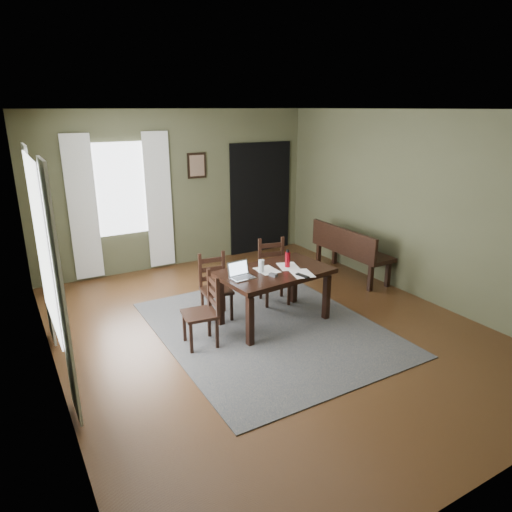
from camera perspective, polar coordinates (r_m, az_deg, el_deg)
ground at (r=5.97m, az=1.46°, el=-9.07°), size 5.00×6.00×0.01m
room_shell at (r=5.39m, az=1.62°, el=8.29°), size 5.02×6.02×2.71m
rug at (r=5.96m, az=1.46°, el=-8.97°), size 2.60×3.20×0.01m
dining_table at (r=5.89m, az=2.32°, el=-2.60°), size 1.51×0.99×0.72m
chair_end at (r=5.44m, az=-6.56°, el=-6.88°), size 0.43×0.43×0.88m
chair_back_left at (r=6.13m, az=-5.13°, el=-3.91°), size 0.43×0.43×0.87m
chair_back_right at (r=6.59m, az=2.22°, el=-2.01°), size 0.49×0.49×0.92m
bench at (r=7.68m, az=11.52°, el=1.04°), size 0.49×1.52×0.86m
laptop at (r=5.60m, az=-1.94°, el=-2.20°), size 0.30×0.24×0.20m
computer_mouse at (r=5.65m, az=2.16°, el=-2.38°), size 0.09×0.12×0.03m
tv_remote at (r=5.67m, az=5.83°, el=-2.46°), size 0.09×0.20×0.02m
drinking_glass at (r=5.76m, az=0.67°, el=-1.27°), size 0.08×0.08×0.16m
water_bottle at (r=5.95m, az=3.97°, el=-0.40°), size 0.08×0.08×0.24m
paper_b at (r=5.76m, az=5.77°, el=-2.21°), size 0.32×0.38×0.00m
paper_c at (r=5.86m, az=1.37°, el=-1.77°), size 0.25×0.32×0.00m
paper_d at (r=6.01m, az=4.05°, el=-1.30°), size 0.32×0.37×0.00m
window_left at (r=4.90m, az=-25.23°, el=1.29°), size 0.01×1.30×1.70m
window_back at (r=7.80m, az=-16.58°, el=8.00°), size 1.00×0.01×1.50m
curtain_left_near at (r=4.20m, az=-23.21°, el=-4.70°), size 0.03×0.48×2.30m
curtain_left_far at (r=5.75m, az=-25.45°, el=0.98°), size 0.03×0.48×2.30m
curtain_back_left at (r=7.70m, az=-20.83°, el=5.54°), size 0.44×0.03×2.30m
curtain_back_right at (r=7.98m, az=-12.04°, el=6.74°), size 0.44×0.03×2.30m
framed_picture at (r=8.17m, az=-7.42°, el=11.15°), size 0.34×0.03×0.44m
doorway_back at (r=8.86m, az=0.57°, el=7.25°), size 1.30×0.03×2.10m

